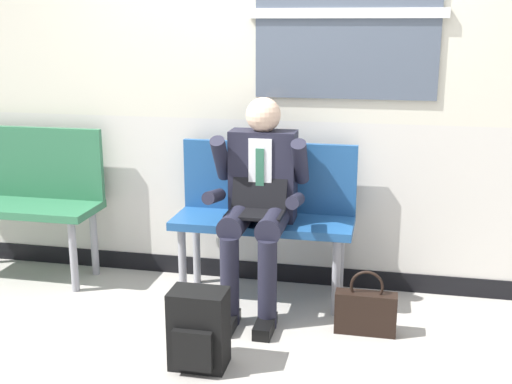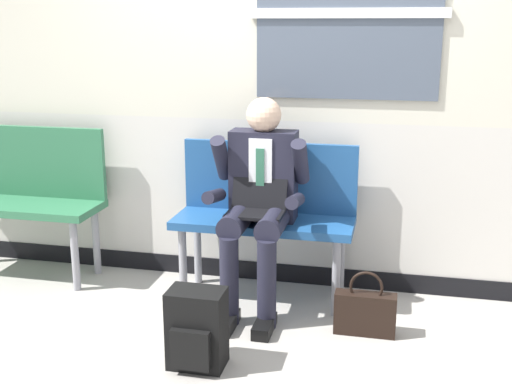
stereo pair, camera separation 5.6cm
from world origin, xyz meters
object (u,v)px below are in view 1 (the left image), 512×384
backpack (198,330)px  handbag (366,311)px  bench_empty (22,191)px  person_seated (258,198)px  bench_with_person (265,207)px

backpack → handbag: 0.98m
bench_empty → handbag: (2.35, -0.43, -0.46)m
person_seated → handbag: size_ratio=3.41×
bench_with_person → person_seated: (-0.00, -0.20, 0.11)m
bench_empty → person_seated: 1.70m
bench_empty → handbag: 2.44m
bench_empty → backpack: 1.87m
handbag → person_seated: bearing=161.2°
backpack → bench_empty: bearing=147.5°
person_seated → backpack: size_ratio=3.10×
bench_with_person → handbag: bench_with_person is taller
person_seated → backpack: person_seated is taller
bench_with_person → handbag: size_ratio=2.97×
handbag → bench_with_person: bearing=147.2°
bench_empty → bench_with_person: bearing=-0.1°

